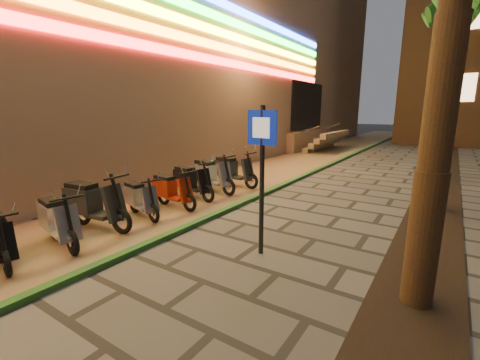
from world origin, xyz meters
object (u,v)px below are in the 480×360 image
Objects in this scene: scooter_4 at (57,220)px; scooter_6 at (139,198)px; pedestrian_sign at (262,161)px; scooter_7 at (170,190)px; scooter_9 at (210,175)px; scooter_10 at (232,170)px; scooter_8 at (190,181)px; scooter_5 at (92,203)px.

scooter_6 is at bearing 102.13° from scooter_4.
scooter_4 is (-3.51, -1.80, -1.23)m from pedestrian_sign.
scooter_4 is 1.04× the size of scooter_7.
scooter_10 is (0.12, 1.04, -0.00)m from scooter_9.
scooter_4 is 0.96× the size of scooter_8.
scooter_10 is (-0.01, 5.95, 0.06)m from scooter_4.
scooter_9 is (-0.08, 2.91, 0.09)m from scooter_6.
scooter_10 is (0.14, 1.97, 0.03)m from scooter_8.
scooter_9 is 1.05m from scooter_10.
pedestrian_sign is 4.92m from scooter_9.
pedestrian_sign reaches higher than scooter_7.
pedestrian_sign is 4.42m from scooter_8.
scooter_5 reaches higher than scooter_7.
scooter_4 is 3.98m from scooter_8.
scooter_5 is 1.04× the size of scooter_10.
scooter_4 is 0.89× the size of scooter_9.
scooter_4 is 1.08× the size of scooter_6.
scooter_7 is at bearing 98.14° from scooter_6.
scooter_9 is at bearing 99.58° from scooter_7.
scooter_9 reaches higher than scooter_4.
scooter_8 is at bearing 81.10° from scooter_5.
scooter_9 is 1.00× the size of scooter_10.
scooter_5 reaches higher than scooter_9.
scooter_5 is 2.11m from scooter_7.
scooter_5 reaches higher than scooter_6.
pedestrian_sign reaches higher than scooter_4.
scooter_4 is at bearing -77.59° from scooter_9.
scooter_6 is 1.98m from scooter_8.
pedestrian_sign reaches higher than scooter_8.
pedestrian_sign is 5.56m from scooter_10.
scooter_7 is (0.04, 2.97, -0.02)m from scooter_4.
scooter_7 is at bearing -83.10° from scooter_10.
scooter_10 reaches higher than scooter_8.
scooter_6 is (0.22, 1.11, -0.11)m from scooter_5.
scooter_9 reaches higher than scooter_7.
scooter_5 is 4.02m from scooter_9.
scooter_9 is (0.14, 4.02, -0.02)m from scooter_5.
scooter_6 is 2.91m from scooter_9.
scooter_5 is (-0.26, 0.89, 0.07)m from scooter_4.
scooter_8 is at bearing 106.34° from scooter_6.
scooter_4 is 5.95m from scooter_10.
scooter_8 is (-0.15, 3.98, 0.02)m from scooter_4.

